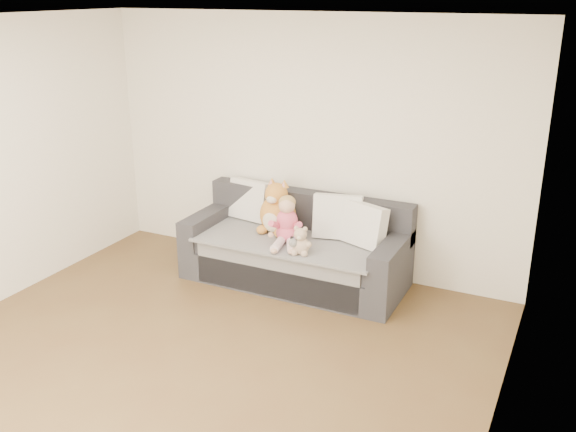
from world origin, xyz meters
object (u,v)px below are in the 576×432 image
object	(u,v)px
sippy_cup	(297,240)
sofa	(296,252)
toddler	(287,223)
teddy_bear	(300,243)
plush_cat	(277,212)

from	to	relation	value
sippy_cup	sofa	bearing A→B (deg)	117.26
toddler	sippy_cup	distance (m)	0.19
teddy_bear	sofa	bearing A→B (deg)	108.20
plush_cat	teddy_bear	size ratio (longest dim) A/B	2.09
sofa	toddler	distance (m)	0.40
sofa	plush_cat	distance (m)	0.44
plush_cat	sippy_cup	size ratio (longest dim) A/B	4.73
toddler	teddy_bear	size ratio (longest dim) A/B	1.73
sofa	teddy_bear	size ratio (longest dim) A/B	7.93
teddy_bear	sippy_cup	size ratio (longest dim) A/B	2.26
toddler	plush_cat	size ratio (longest dim) A/B	0.83
sofa	teddy_bear	bearing A→B (deg)	-60.19
toddler	teddy_bear	xyz separation A→B (m)	(0.24, -0.20, -0.09)
toddler	sippy_cup	world-z (taller)	toddler
plush_cat	sofa	bearing A→B (deg)	-9.24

